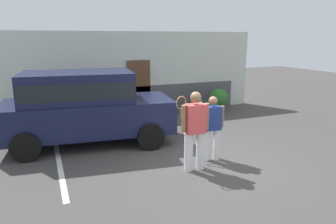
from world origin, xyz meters
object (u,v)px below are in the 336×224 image
potted_plant_by_porch (196,105)px  potted_plant_secondary (219,99)px  tennis_player_woman (212,127)px  parked_suv (84,104)px  tennis_player_man (195,130)px

potted_plant_by_porch → potted_plant_secondary: (1.04, 0.06, 0.14)m
tennis_player_woman → potted_plant_by_porch: bearing=-105.7°
parked_suv → potted_plant_secondary: 5.89m
parked_suv → tennis_player_woman: size_ratio=3.01×
parked_suv → tennis_player_woman: 3.60m
tennis_player_man → potted_plant_by_porch: size_ratio=2.61×
tennis_player_man → potted_plant_by_porch: tennis_player_man is taller
parked_suv → potted_plant_secondary: bearing=26.1°
parked_suv → potted_plant_secondary: (5.52, 1.96, -0.62)m
potted_plant_by_porch → potted_plant_secondary: potted_plant_secondary is taller
potted_plant_secondary → potted_plant_by_porch: bearing=-176.8°
potted_plant_by_porch → potted_plant_secondary: 1.05m
tennis_player_woman → potted_plant_secondary: size_ratio=1.67×
potted_plant_by_porch → tennis_player_woman: bearing=-112.7°
parked_suv → tennis_player_man: parked_suv is taller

